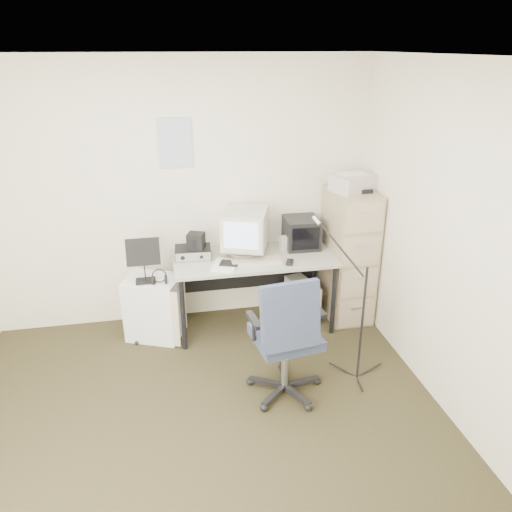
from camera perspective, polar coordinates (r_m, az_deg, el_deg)
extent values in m
cube|color=#2B2614|center=(3.77, -5.71, -19.93)|extent=(3.60, 3.60, 0.01)
cube|color=white|center=(2.77, -7.89, 21.62)|extent=(3.60, 3.60, 0.01)
cube|color=white|center=(4.75, -8.61, 6.78)|extent=(3.60, 0.02, 2.50)
cube|color=white|center=(3.65, 22.78, 0.11)|extent=(0.02, 3.60, 2.50)
cube|color=white|center=(4.62, -9.23, 12.67)|extent=(0.30, 0.02, 0.44)
cube|color=tan|center=(4.98, 10.49, 0.07)|extent=(0.40, 0.60, 1.30)
cube|color=beige|center=(4.76, 11.06, 8.21)|extent=(0.46, 0.40, 0.15)
cube|color=#9A9986|center=(4.82, -0.23, -4.05)|extent=(1.50, 0.70, 0.73)
cube|color=beige|center=(4.63, -1.26, 2.69)|extent=(0.51, 0.52, 0.44)
cube|color=black|center=(4.86, 5.19, 2.69)|extent=(0.33, 0.35, 0.29)
cube|color=beige|center=(4.79, 3.19, 1.45)|extent=(0.09, 0.09, 0.14)
cube|color=beige|center=(4.52, -0.08, -0.63)|extent=(0.47, 0.17, 0.03)
cube|color=black|center=(4.51, 3.88, -0.72)|extent=(0.09, 0.12, 0.03)
cube|color=black|center=(4.67, -7.22, 0.42)|extent=(0.34, 0.26, 0.09)
cube|color=black|center=(4.61, -6.88, 1.73)|extent=(0.19, 0.18, 0.15)
cube|color=white|center=(4.47, -3.55, -1.04)|extent=(0.29, 0.33, 0.02)
cube|color=beige|center=(5.04, 5.28, -5.01)|extent=(0.28, 0.45, 0.39)
cube|color=#2B3248|center=(3.84, 3.41, -8.93)|extent=(0.69, 0.69, 1.06)
cube|color=white|center=(4.77, -11.50, -5.76)|extent=(0.59, 0.54, 0.59)
cube|color=black|center=(4.51, -12.71, -0.43)|extent=(0.33, 0.24, 0.43)
torus|color=black|center=(4.52, -10.98, -2.57)|extent=(0.17, 0.17, 0.03)
cylinder|color=black|center=(4.02, 12.20, -5.78)|extent=(0.03, 0.03, 1.31)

